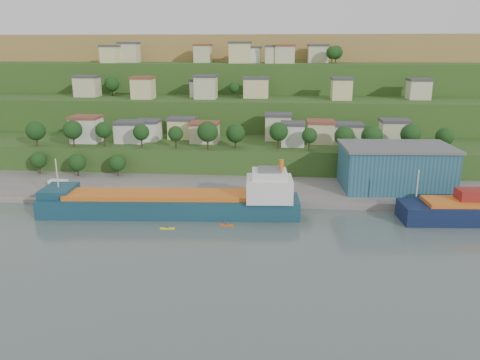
# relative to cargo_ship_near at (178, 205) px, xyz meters

# --- Properties ---
(ground) EXTENTS (500.00, 500.00, 0.00)m
(ground) POSITION_rel_cargo_ship_near_xyz_m (11.28, -7.65, -2.72)
(ground) COLOR #44524F
(ground) RESTS_ON ground
(quay) EXTENTS (220.00, 26.00, 4.00)m
(quay) POSITION_rel_cargo_ship_near_xyz_m (31.28, 20.35, -2.72)
(quay) COLOR slate
(quay) RESTS_ON ground
(pebble_beach) EXTENTS (40.00, 18.00, 2.40)m
(pebble_beach) POSITION_rel_cargo_ship_near_xyz_m (-43.72, 14.35, -2.72)
(pebble_beach) COLOR slate
(pebble_beach) RESTS_ON ground
(hillside) EXTENTS (360.00, 211.01, 96.00)m
(hillside) POSITION_rel_cargo_ship_near_xyz_m (11.27, 161.03, -2.63)
(hillside) COLOR #284719
(hillside) RESTS_ON ground
(cargo_ship_near) EXTENTS (66.74, 14.58, 17.01)m
(cargo_ship_near) POSITION_rel_cargo_ship_near_xyz_m (0.00, 0.00, 0.00)
(cargo_ship_near) COLOR #123345
(cargo_ship_near) RESTS_ON ground
(warehouse) EXTENTS (32.01, 20.70, 12.80)m
(warehouse) POSITION_rel_cargo_ship_near_xyz_m (59.09, 22.26, 5.72)
(warehouse) COLOR navy
(warehouse) RESTS_ON quay
(caravan) EXTENTS (5.41, 2.28, 2.52)m
(caravan) POSITION_rel_cargo_ship_near_xyz_m (-39.81, 16.49, -0.26)
(caravan) COLOR white
(caravan) RESTS_ON pebble_beach
(dinghy) EXTENTS (4.79, 2.92, 0.90)m
(dinghy) POSITION_rel_cargo_ship_near_xyz_m (-34.27, 9.14, -1.07)
(dinghy) COLOR silver
(dinghy) RESTS_ON pebble_beach
(kayak_orange) EXTENTS (3.55, 1.16, 0.87)m
(kayak_orange) POSITION_rel_cargo_ship_near_xyz_m (13.24, -6.52, -2.46)
(kayak_orange) COLOR #E85B14
(kayak_orange) RESTS_ON ground
(kayak_yellow) EXTENTS (3.60, 0.99, 0.89)m
(kayak_yellow) POSITION_rel_cargo_ship_near_xyz_m (-0.47, -10.04, -2.45)
(kayak_yellow) COLOR yellow
(kayak_yellow) RESTS_ON ground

